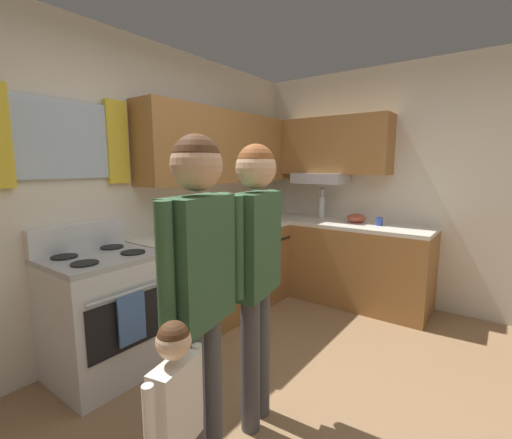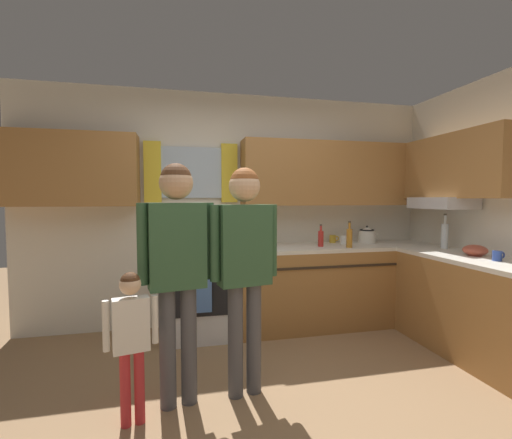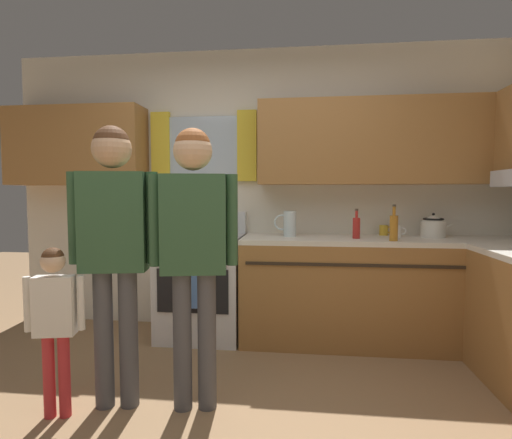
{
  "view_description": "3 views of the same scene",
  "coord_description": "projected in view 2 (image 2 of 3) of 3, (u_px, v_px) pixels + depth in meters",
  "views": [
    {
      "loc": [
        -1.68,
        -0.76,
        1.53
      ],
      "look_at": [
        0.28,
        0.68,
        1.15
      ],
      "focal_mm": 24.3,
      "sensor_mm": 36.0,
      "label": 1
    },
    {
      "loc": [
        -0.62,
        -2.05,
        1.42
      ],
      "look_at": [
        0.07,
        0.99,
        1.24
      ],
      "focal_mm": 24.29,
      "sensor_mm": 36.0,
      "label": 2
    },
    {
      "loc": [
        0.47,
        -1.89,
        1.28
      ],
      "look_at": [
        0.13,
        1.01,
        1.08
      ],
      "focal_mm": 28.07,
      "sensor_mm": 36.0,
      "label": 3
    }
  ],
  "objects": [
    {
      "name": "stovetop_kettle",
      "position": [
        367.0,
        235.0,
        4.11
      ],
      "size": [
        0.27,
        0.2,
        0.21
      ],
      "color": "silver",
      "rests_on": "kitchen_counter_run"
    },
    {
      "name": "mixing_bowl",
      "position": [
        475.0,
        251.0,
        3.19
      ],
      "size": [
        0.21,
        0.21,
        0.1
      ],
      "color": "#B24C38",
      "rests_on": "kitchen_counter_run"
    },
    {
      "name": "water_pitcher",
      "position": [
        269.0,
        237.0,
        3.77
      ],
      "size": [
        0.19,
        0.11,
        0.22
      ],
      "color": "silver",
      "rests_on": "kitchen_counter_run"
    },
    {
      "name": "bottle_tall_clear",
      "position": [
        445.0,
        235.0,
        3.64
      ],
      "size": [
        0.07,
        0.07,
        0.37
      ],
      "color": "silver",
      "rests_on": "kitchen_counter_run"
    },
    {
      "name": "mug_cobalt_blue",
      "position": [
        498.0,
        256.0,
        2.92
      ],
      "size": [
        0.11,
        0.07,
        0.08
      ],
      "color": "#2D479E",
      "rests_on": "kitchen_counter_run"
    },
    {
      "name": "stove_oven",
      "position": [
        199.0,
        291.0,
        3.61
      ],
      "size": [
        0.71,
        0.67,
        1.1
      ],
      "color": "silver",
      "rests_on": "ground"
    },
    {
      "name": "mug_ceramic_white",
      "position": [
        344.0,
        240.0,
        4.03
      ],
      "size": [
        0.13,
        0.08,
        0.09
      ],
      "color": "white",
      "rests_on": "kitchen_counter_run"
    },
    {
      "name": "adult_holding_child",
      "position": [
        177.0,
        255.0,
        2.34
      ],
      "size": [
        0.51,
        0.23,
        1.66
      ],
      "color": "#4C4C51",
      "rests_on": "ground"
    },
    {
      "name": "mug_mustard_yellow",
      "position": [
        333.0,
        239.0,
        4.14
      ],
      "size": [
        0.12,
        0.08,
        0.09
      ],
      "color": "gold",
      "rests_on": "kitchen_counter_run"
    },
    {
      "name": "adult_in_plaid",
      "position": [
        245.0,
        253.0,
        2.47
      ],
      "size": [
        0.5,
        0.23,
        1.64
      ],
      "color": "#4C4C51",
      "rests_on": "ground"
    },
    {
      "name": "bottle_oil_amber",
      "position": [
        349.0,
        237.0,
        3.72
      ],
      "size": [
        0.06,
        0.06,
        0.29
      ],
      "color": "#B27223",
      "rests_on": "kitchen_counter_run"
    },
    {
      "name": "bottle_sauce_red",
      "position": [
        321.0,
        238.0,
        3.8
      ],
      "size": [
        0.06,
        0.06,
        0.25
      ],
      "color": "red",
      "rests_on": "kitchen_counter_run"
    },
    {
      "name": "kitchen_counter_run",
      "position": [
        382.0,
        292.0,
        3.63
      ],
      "size": [
        2.34,
        2.08,
        0.9
      ],
      "color": "#9E6B38",
      "rests_on": "ground"
    },
    {
      "name": "ground_plane",
      "position": [
        279.0,
        421.0,
        2.22
      ],
      "size": [
        12.0,
        12.0,
        0.0
      ],
      "primitive_type": "plane",
      "color": "#93704C"
    },
    {
      "name": "back_wall_unit",
      "position": [
        239.0,
        195.0,
        3.91
      ],
      "size": [
        4.6,
        0.42,
        2.6
      ],
      "color": "silver",
      "rests_on": "ground"
    },
    {
      "name": "small_child",
      "position": [
        131.0,
        330.0,
        2.15
      ],
      "size": [
        0.32,
        0.14,
        0.97
      ],
      "color": "red",
      "rests_on": "ground"
    }
  ]
}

